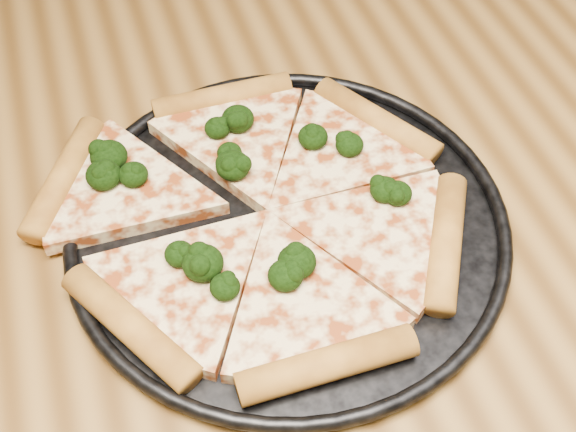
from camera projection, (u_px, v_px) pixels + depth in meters
name	position (u px, v px, depth m)	size (l,w,h in m)	color
dining_table	(310.00, 290.00, 0.63)	(1.20, 0.90, 0.75)	brown
pizza_pan	(288.00, 223.00, 0.55)	(0.33, 0.33, 0.02)	black
pizza	(261.00, 211.00, 0.55)	(0.33, 0.29, 0.02)	#FFDC9C
broccoli_florets	(231.00, 189.00, 0.55)	(0.23, 0.18, 0.02)	black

